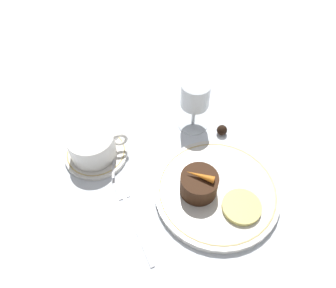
{
  "coord_description": "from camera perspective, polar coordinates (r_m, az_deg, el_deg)",
  "views": [
    {
      "loc": [
        -0.18,
        -0.33,
        0.57
      ],
      "look_at": [
        -0.09,
        0.08,
        0.04
      ],
      "focal_mm": 35.0,
      "sensor_mm": 36.0,
      "label": 1
    }
  ],
  "objects": [
    {
      "name": "coffee_cup",
      "position": [
        0.69,
        -13.08,
        -0.11
      ],
      "size": [
        0.12,
        0.1,
        0.06
      ],
      "color": "white",
      "rests_on": "saucer"
    },
    {
      "name": "ground_plane",
      "position": [
        0.68,
        8.84,
        -6.32
      ],
      "size": [
        3.0,
        3.0,
        0.0
      ],
      "primitive_type": "plane",
      "color": "white"
    },
    {
      "name": "pineapple_slice",
      "position": [
        0.64,
        12.68,
        -10.63
      ],
      "size": [
        0.07,
        0.07,
        0.01
      ],
      "color": "#EFE075",
      "rests_on": "dinner_plate"
    },
    {
      "name": "chocolate_truffle",
      "position": [
        0.75,
        9.38,
        2.4
      ],
      "size": [
        0.02,
        0.02,
        0.02
      ],
      "color": "black",
      "rests_on": "ground_plane"
    },
    {
      "name": "wine_glass",
      "position": [
        0.71,
        4.74,
        7.95
      ],
      "size": [
        0.07,
        0.07,
        0.12
      ],
      "color": "silver",
      "rests_on": "ground_plane"
    },
    {
      "name": "dessert_cake",
      "position": [
        0.63,
        5.4,
        -6.96
      ],
      "size": [
        0.07,
        0.07,
        0.05
      ],
      "color": "#381E0F",
      "rests_on": "dinner_plate"
    },
    {
      "name": "spoon",
      "position": [
        0.71,
        -9.36,
        -0.83
      ],
      "size": [
        0.03,
        0.12,
        0.0
      ],
      "color": "silver",
      "rests_on": "saucer"
    },
    {
      "name": "fork",
      "position": [
        0.64,
        -6.8,
        -11.11
      ],
      "size": [
        0.05,
        0.19,
        0.01
      ],
      "color": "silver",
      "rests_on": "ground_plane"
    },
    {
      "name": "dinner_plate",
      "position": [
        0.66,
        8.52,
        -8.12
      ],
      "size": [
        0.25,
        0.25,
        0.01
      ],
      "color": "white",
      "rests_on": "ground_plane"
    },
    {
      "name": "carrot_garnish",
      "position": [
        0.6,
        5.61,
        -5.52
      ],
      "size": [
        0.05,
        0.04,
        0.01
      ],
      "color": "orange",
      "rests_on": "dessert_cake"
    },
    {
      "name": "saucer",
      "position": [
        0.72,
        -12.36,
        -1.55
      ],
      "size": [
        0.13,
        0.13,
        0.01
      ],
      "color": "white",
      "rests_on": "ground_plane"
    }
  ]
}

